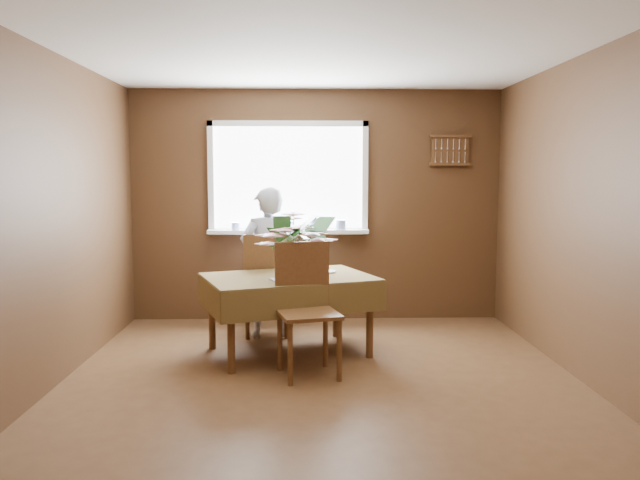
{
  "coord_description": "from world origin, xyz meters",
  "views": [
    {
      "loc": [
        -0.13,
        -4.53,
        1.57
      ],
      "look_at": [
        0.0,
        0.55,
        1.05
      ],
      "focal_mm": 35.0,
      "sensor_mm": 36.0,
      "label": 1
    }
  ],
  "objects_px": {
    "seated_woman": "(268,262)",
    "flower_bouquet": "(297,238)",
    "dining_table": "(289,285)",
    "chair_near": "(306,303)",
    "chair_far": "(266,281)"
  },
  "relations": [
    {
      "from": "seated_woman",
      "to": "flower_bouquet",
      "type": "distance_m",
      "value": 0.93
    },
    {
      "from": "dining_table",
      "to": "chair_near",
      "type": "distance_m",
      "value": 0.57
    },
    {
      "from": "chair_near",
      "to": "seated_woman",
      "type": "distance_m",
      "value": 1.24
    },
    {
      "from": "dining_table",
      "to": "chair_far",
      "type": "bearing_deg",
      "value": 92.0
    },
    {
      "from": "chair_far",
      "to": "chair_near",
      "type": "bearing_deg",
      "value": 103.07
    },
    {
      "from": "dining_table",
      "to": "seated_woman",
      "type": "relative_size",
      "value": 1.14
    },
    {
      "from": "dining_table",
      "to": "seated_woman",
      "type": "height_order",
      "value": "seated_woman"
    },
    {
      "from": "dining_table",
      "to": "chair_near",
      "type": "height_order",
      "value": "chair_near"
    },
    {
      "from": "chair_far",
      "to": "chair_near",
      "type": "xyz_separation_m",
      "value": [
        0.38,
        -1.14,
        0.01
      ]
    },
    {
      "from": "seated_woman",
      "to": "dining_table",
      "type": "bearing_deg",
      "value": 92.86
    },
    {
      "from": "dining_table",
      "to": "chair_far",
      "type": "distance_m",
      "value": 0.64
    },
    {
      "from": "flower_bouquet",
      "to": "chair_near",
      "type": "bearing_deg",
      "value": -78.12
    },
    {
      "from": "chair_far",
      "to": "flower_bouquet",
      "type": "xyz_separation_m",
      "value": [
        0.31,
        -0.79,
        0.5
      ]
    },
    {
      "from": "dining_table",
      "to": "seated_woman",
      "type": "distance_m",
      "value": 0.67
    },
    {
      "from": "dining_table",
      "to": "flower_bouquet",
      "type": "distance_m",
      "value": 0.48
    }
  ]
}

